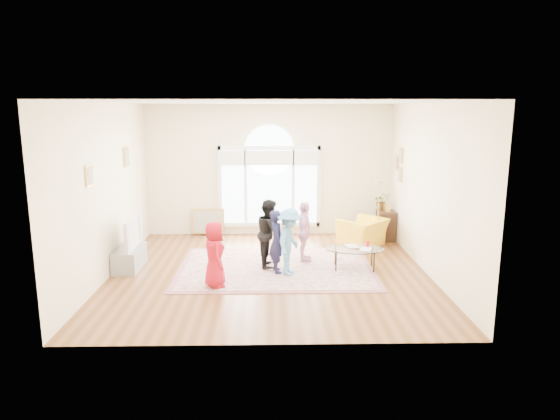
{
  "coord_description": "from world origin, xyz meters",
  "views": [
    {
      "loc": [
        0.01,
        -9.15,
        3.09
      ],
      "look_at": [
        0.21,
        0.3,
        1.16
      ],
      "focal_mm": 32.0,
      "sensor_mm": 36.0,
      "label": 1
    }
  ],
  "objects_px": {
    "tv_console": "(130,258)",
    "armchair": "(363,232)",
    "area_rug": "(276,268)",
    "television": "(128,233)",
    "coffee_table": "(355,249)"
  },
  "relations": [
    {
      "from": "tv_console",
      "to": "television",
      "type": "height_order",
      "value": "television"
    },
    {
      "from": "television",
      "to": "coffee_table",
      "type": "xyz_separation_m",
      "value": [
        4.4,
        -0.14,
        -0.32
      ]
    },
    {
      "from": "tv_console",
      "to": "television",
      "type": "relative_size",
      "value": 0.96
    },
    {
      "from": "area_rug",
      "to": "armchair",
      "type": "distance_m",
      "value": 2.58
    },
    {
      "from": "television",
      "to": "coffee_table",
      "type": "distance_m",
      "value": 4.41
    },
    {
      "from": "area_rug",
      "to": "tv_console",
      "type": "distance_m",
      "value": 2.88
    },
    {
      "from": "tv_console",
      "to": "armchair",
      "type": "relative_size",
      "value": 1.03
    },
    {
      "from": "area_rug",
      "to": "armchair",
      "type": "bearing_deg",
      "value": 38.35
    },
    {
      "from": "area_rug",
      "to": "coffee_table",
      "type": "xyz_separation_m",
      "value": [
        1.54,
        -0.09,
        0.39
      ]
    },
    {
      "from": "television",
      "to": "coffee_table",
      "type": "height_order",
      "value": "television"
    },
    {
      "from": "television",
      "to": "coffee_table",
      "type": "relative_size",
      "value": 0.86
    },
    {
      "from": "armchair",
      "to": "tv_console",
      "type": "bearing_deg",
      "value": -27.45
    },
    {
      "from": "television",
      "to": "armchair",
      "type": "height_order",
      "value": "television"
    },
    {
      "from": "area_rug",
      "to": "armchair",
      "type": "xyz_separation_m",
      "value": [
        2.01,
        1.59,
        0.31
      ]
    },
    {
      "from": "tv_console",
      "to": "coffee_table",
      "type": "distance_m",
      "value": 4.41
    }
  ]
}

